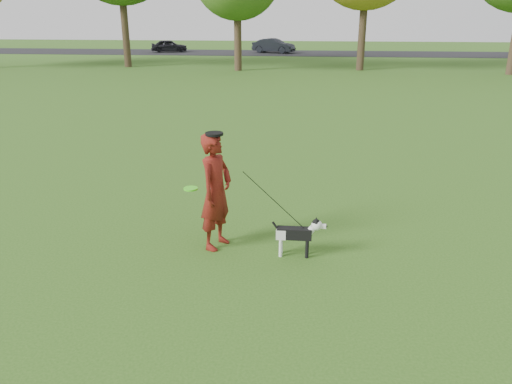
# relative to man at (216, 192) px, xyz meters

# --- Properties ---
(ground) EXTENTS (120.00, 120.00, 0.00)m
(ground) POSITION_rel_man_xyz_m (0.84, 0.42, -0.97)
(ground) COLOR #285116
(ground) RESTS_ON ground
(road) EXTENTS (120.00, 7.00, 0.02)m
(road) POSITION_rel_man_xyz_m (0.84, 40.42, -0.96)
(road) COLOR black
(road) RESTS_ON ground
(man) EXTENTS (0.69, 0.82, 1.93)m
(man) POSITION_rel_man_xyz_m (0.00, 0.00, 0.00)
(man) COLOR #5A100C
(man) RESTS_ON ground
(dog) EXTENTS (0.88, 0.18, 0.67)m
(dog) POSITION_rel_man_xyz_m (1.35, -0.23, -0.56)
(dog) COLOR black
(dog) RESTS_ON ground
(car_left) EXTENTS (3.58, 2.12, 1.14)m
(car_left) POSITION_rel_man_xyz_m (-11.69, 40.42, -0.37)
(car_left) COLOR black
(car_left) RESTS_ON road
(car_mid) EXTENTS (4.14, 2.61, 1.29)m
(car_mid) POSITION_rel_man_xyz_m (-1.80, 40.42, -0.30)
(car_mid) COLOR black
(car_mid) RESTS_ON road
(man_held_items) EXTENTS (1.98, 0.37, 1.49)m
(man_held_items) POSITION_rel_man_xyz_m (0.93, -0.14, -0.05)
(man_held_items) COLOR #47E71D
(man_held_items) RESTS_ON ground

